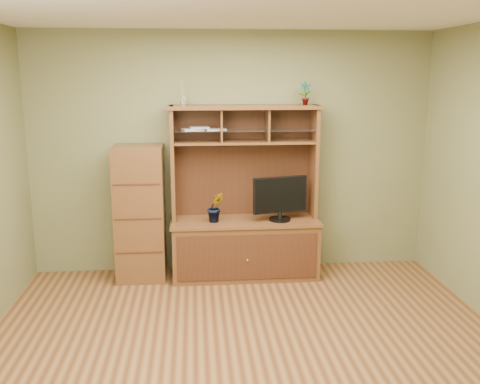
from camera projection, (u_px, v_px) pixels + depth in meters
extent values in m
cube|color=#532E17|center=(250.00, 353.00, 4.39)|extent=(4.50, 4.00, 0.02)
cube|color=white|center=(251.00, 5.00, 3.80)|extent=(4.50, 4.00, 0.02)
cube|color=#64653C|center=(232.00, 153.00, 6.05)|extent=(4.50, 0.02, 2.70)
cube|color=#64653C|center=(303.00, 299.00, 2.14)|extent=(4.50, 0.02, 2.70)
cube|color=#4E2C16|center=(245.00, 249.00, 5.99)|extent=(1.60, 0.55, 0.62)
cube|color=#33190E|center=(247.00, 257.00, 5.71)|extent=(1.50, 0.01, 0.50)
sphere|color=silver|center=(248.00, 260.00, 5.71)|extent=(0.02, 0.02, 0.02)
cube|color=#4E2C16|center=(245.00, 221.00, 5.92)|extent=(1.64, 0.59, 0.03)
cube|color=#4E2C16|center=(173.00, 164.00, 5.81)|extent=(0.04, 0.35, 1.25)
cube|color=#4E2C16|center=(314.00, 162.00, 5.94)|extent=(0.04, 0.35, 1.25)
cube|color=#33190E|center=(243.00, 160.00, 6.04)|extent=(1.52, 0.02, 1.25)
cube|color=#4E2C16|center=(244.00, 107.00, 5.74)|extent=(1.66, 0.40, 0.04)
cube|color=#4E2C16|center=(244.00, 142.00, 5.83)|extent=(1.52, 0.32, 0.02)
cube|color=#4E2C16|center=(221.00, 125.00, 5.76)|extent=(0.02, 0.31, 0.35)
cube|color=#4E2C16|center=(267.00, 125.00, 5.81)|extent=(0.02, 0.31, 0.35)
cube|color=silver|center=(244.00, 130.00, 5.79)|extent=(1.50, 0.27, 0.01)
cylinder|color=black|center=(280.00, 219.00, 5.88)|extent=(0.24, 0.24, 0.02)
cylinder|color=black|center=(280.00, 215.00, 5.87)|extent=(0.05, 0.05, 0.08)
cube|color=black|center=(280.00, 195.00, 5.82)|extent=(0.61, 0.20, 0.40)
imported|color=#2B521C|center=(216.00, 207.00, 5.79)|extent=(0.20, 0.17, 0.33)
imported|color=#2B6C26|center=(305.00, 93.00, 5.77)|extent=(0.14, 0.10, 0.25)
cylinder|color=silver|center=(183.00, 101.00, 5.67)|extent=(0.05, 0.05, 0.10)
cylinder|color=#9D8A4E|center=(182.00, 88.00, 5.64)|extent=(0.03, 0.03, 0.17)
cube|color=#A9A9AE|center=(193.00, 129.00, 5.75)|extent=(0.26, 0.22, 0.02)
cube|color=#A9A9AE|center=(199.00, 128.00, 5.75)|extent=(0.22, 0.18, 0.02)
cube|color=#A9A9AE|center=(215.00, 129.00, 5.77)|extent=(0.24, 0.21, 0.02)
cube|color=#4E2C16|center=(140.00, 213.00, 5.83)|extent=(0.53, 0.48, 1.48)
cube|color=#33190E|center=(139.00, 253.00, 5.68)|extent=(0.49, 0.01, 0.02)
cube|color=#33190E|center=(138.00, 219.00, 5.60)|extent=(0.49, 0.01, 0.01)
cube|color=#33190E|center=(137.00, 185.00, 5.52)|extent=(0.49, 0.01, 0.02)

